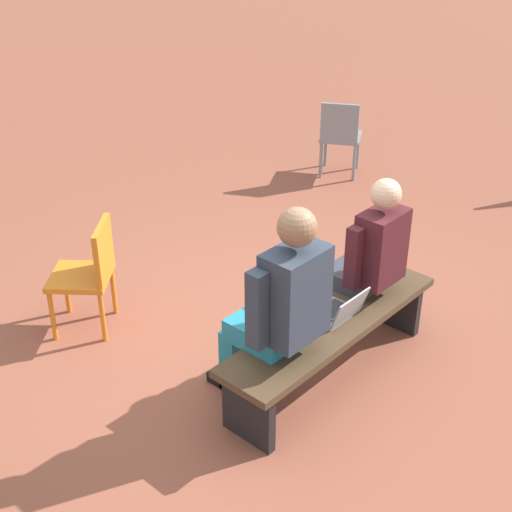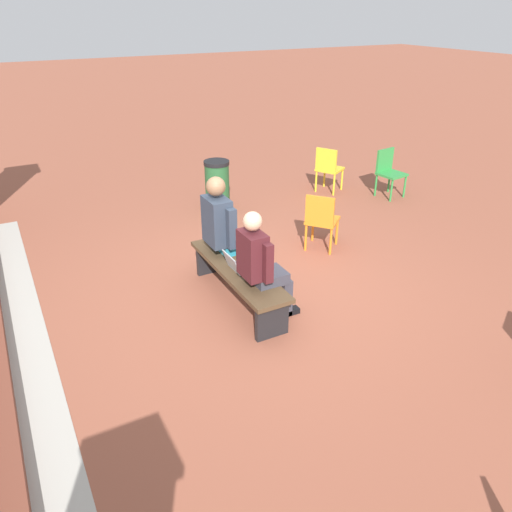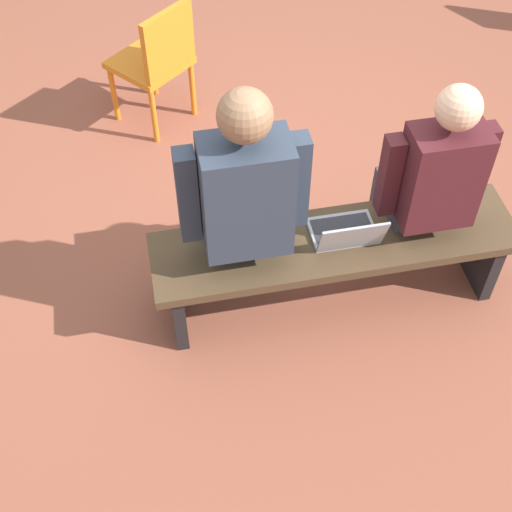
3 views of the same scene
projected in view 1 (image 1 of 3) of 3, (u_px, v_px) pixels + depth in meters
The scene contains 7 objects.
ground_plane at pixel (280, 359), 4.95m from camera, with size 60.00×60.00×0.00m, color brown.
bench at pixel (332, 332), 4.62m from camera, with size 1.80×0.44×0.45m.
person_student at pixel (367, 258), 4.78m from camera, with size 0.51×0.65×1.30m.
person_adult at pixel (280, 305), 4.18m from camera, with size 0.58×0.73×1.41m.
laptop at pixel (339, 311), 4.57m from camera, with size 0.32×0.29×0.21m.
plastic_chair_foreground at pixel (90, 270), 5.08m from camera, with size 0.59×0.59×0.84m.
plastic_chair_far_left at pixel (340, 134), 7.63m from camera, with size 0.57×0.57×0.84m.
Camera 1 is at (3.07, 2.55, 3.02)m, focal length 50.00 mm.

